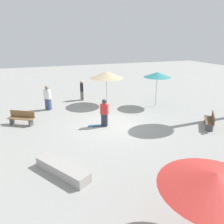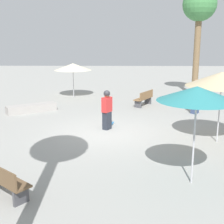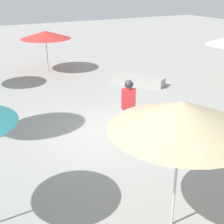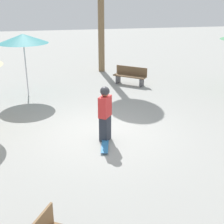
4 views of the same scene
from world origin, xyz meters
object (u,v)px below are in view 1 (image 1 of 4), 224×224
(skater_main, at_px, (104,112))
(bench_far, at_px, (210,120))
(shade_umbrella_teal, at_px, (157,75))
(bystander_far, at_px, (48,98))
(shade_umbrella_red, at_px, (216,181))
(shade_umbrella_tan, at_px, (106,75))
(concrete_ledge, at_px, (62,169))
(bystander_watching, at_px, (82,90))
(bench_near, at_px, (22,118))
(skateboard, at_px, (95,126))

(skater_main, bearing_deg, bench_far, -166.64)
(shade_umbrella_teal, relative_size, bystander_far, 1.48)
(bystander_far, bearing_deg, shade_umbrella_red, -33.95)
(bystander_far, bearing_deg, shade_umbrella_teal, 29.70)
(skater_main, xyz_separation_m, shade_umbrella_tan, (4.15, -1.57, 1.45))
(concrete_ledge, height_order, shade_umbrella_teal, shade_umbrella_teal)
(bystander_watching, bearing_deg, shade_umbrella_tan, 52.14)
(bench_near, bearing_deg, shade_umbrella_red, 144.80)
(bench_near, distance_m, bench_far, 11.24)
(bystander_far, bearing_deg, skater_main, -13.05)
(bystander_watching, height_order, bystander_far, bystander_far)
(bench_near, distance_m, shade_umbrella_tan, 6.85)
(skater_main, distance_m, bench_far, 6.23)
(concrete_ledge, relative_size, bench_far, 1.64)
(bench_far, distance_m, shade_umbrella_teal, 5.22)
(shade_umbrella_red, height_order, bystander_far, shade_umbrella_red)
(shade_umbrella_tan, height_order, shade_umbrella_teal, shade_umbrella_teal)
(bench_far, relative_size, bystander_far, 0.86)
(shade_umbrella_red, height_order, bystander_watching, shade_umbrella_red)
(bench_near, bearing_deg, concrete_ledge, 135.80)
(shade_umbrella_tan, xyz_separation_m, bystander_far, (0.25, 4.43, -1.47))
(shade_umbrella_red, xyz_separation_m, shade_umbrella_teal, (10.82, -5.06, 0.48))
(skateboard, relative_size, shade_umbrella_tan, 0.32)
(bench_near, bearing_deg, bystander_watching, -107.34)
(bench_far, height_order, bystander_watching, bystander_watching)
(shade_umbrella_tan, distance_m, bystander_far, 4.68)
(bench_near, bearing_deg, shade_umbrella_teal, -146.05)
(skateboard, xyz_separation_m, concrete_ledge, (-4.15, 2.52, 0.14))
(concrete_ledge, distance_m, bystander_far, 8.45)
(bench_near, xyz_separation_m, bench_far, (-4.30, -10.39, 0.00))
(bench_far, bearing_deg, skater_main, 107.65)
(concrete_ledge, bearing_deg, shade_umbrella_teal, -51.22)
(bench_near, relative_size, shade_umbrella_red, 0.60)
(skateboard, relative_size, shade_umbrella_teal, 0.32)
(bench_near, relative_size, bystander_watching, 0.95)
(bystander_far, bearing_deg, bench_far, 5.89)
(concrete_ledge, relative_size, shade_umbrella_red, 0.93)
(skateboard, distance_m, bystander_watching, 6.05)
(bystander_watching, distance_m, bystander_far, 3.36)
(skater_main, height_order, bench_near, skater_main)
(concrete_ledge, distance_m, shade_umbrella_red, 5.56)
(skateboard, height_order, concrete_ledge, concrete_ledge)
(concrete_ledge, height_order, bench_near, bench_near)
(shade_umbrella_red, relative_size, bystander_watching, 1.57)
(skater_main, distance_m, skateboard, 1.01)
(concrete_ledge, xyz_separation_m, shade_umbrella_red, (-4.37, -2.97, 1.74))
(skateboard, xyz_separation_m, shade_umbrella_tan, (4.03, -2.12, 2.29))
(bench_near, xyz_separation_m, bystander_watching, (4.13, -4.68, 0.42))
(bench_far, relative_size, shade_umbrella_teal, 0.58)
(skater_main, xyz_separation_m, bench_near, (1.96, 4.63, -0.48))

